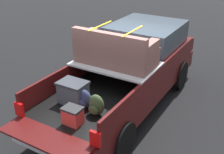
% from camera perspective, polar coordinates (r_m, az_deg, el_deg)
% --- Properties ---
extents(ground_plane, '(40.00, 40.00, 0.00)m').
position_cam_1_polar(ground_plane, '(7.57, 2.33, -5.80)').
color(ground_plane, black).
extents(pickup_truck, '(6.05, 2.06, 2.23)m').
position_cam_1_polar(pickup_truck, '(7.41, 3.87, 1.99)').
color(pickup_truck, '#470F0F').
rests_on(pickup_truck, ground_plane).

